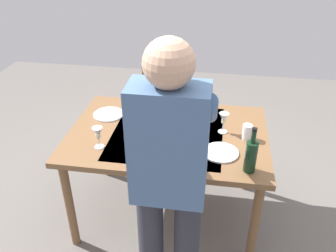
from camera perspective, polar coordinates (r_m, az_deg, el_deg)
name	(u,v)px	position (r m, az deg, el deg)	size (l,w,h in m)	color
ground_plane	(168,212)	(2.98, 0.00, -13.68)	(6.00, 6.00, 0.00)	#66605B
dining_table	(168,142)	(2.54, 0.00, -2.54)	(1.39, 0.95, 0.77)	brown
chair_near	(162,105)	(3.38, -1.00, 3.42)	(0.40, 0.40, 0.91)	#523019
person_server	(169,180)	(1.78, 0.20, -8.60)	(0.42, 0.61, 1.69)	#2D2D38
wine_bottle	(251,155)	(2.13, 13.17, -4.64)	(0.07, 0.07, 0.30)	black
wine_glass_left	(98,134)	(2.33, -11.21, -1.25)	(0.07, 0.07, 0.15)	white
wine_glass_right	(224,119)	(2.47, 8.94, 1.09)	(0.07, 0.07, 0.15)	white
water_cup_near_left	(199,128)	(2.47, 4.95, -0.31)	(0.07, 0.07, 0.09)	silver
water_cup_near_right	(247,132)	(2.45, 12.58, -0.97)	(0.07, 0.07, 0.11)	silver
serving_bowl_pasta	(149,142)	(2.34, -3.05, -2.52)	(0.30, 0.30, 0.07)	silver
dinner_plate_near	(221,152)	(2.31, 8.47, -4.22)	(0.23, 0.23, 0.01)	silver
dinner_plate_far	(109,114)	(2.74, -9.53, 1.86)	(0.23, 0.23, 0.01)	silver
table_knife	(183,163)	(2.20, 2.50, -5.89)	(0.01, 0.20, 0.01)	silver
table_fork	(143,119)	(2.65, -4.01, 1.08)	(0.01, 0.18, 0.01)	silver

